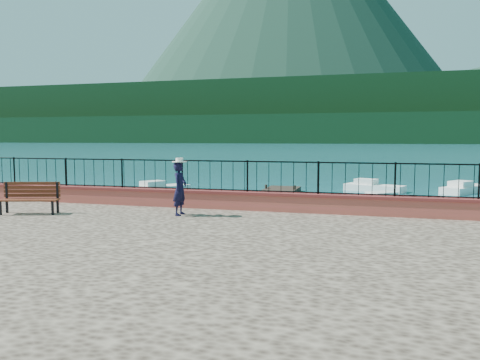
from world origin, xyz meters
The scene contains 16 objects.
ground centered at (0.00, 0.00, 0.00)m, with size 2000.00×2000.00×0.00m, color #19596B.
parapet centered at (0.00, 3.70, 1.49)m, with size 28.00×0.46×0.58m, color #BD4744.
railing centered at (0.00, 3.70, 2.25)m, with size 27.00×0.05×0.95m, color black.
dock centered at (-2.00, 12.00, 0.15)m, with size 2.00×16.00×0.30m, color #2D231C.
far_forest centered at (0.00, 300.00, 9.00)m, with size 900.00×60.00×18.00m, color black.
foothills centered at (0.00, 360.00, 22.00)m, with size 900.00×120.00×44.00m, color black.
volcano centered at (-120.00, 700.00, 190.00)m, with size 560.00×560.00×380.00m, color #142D23.
park_bench centered at (-6.37, 1.21, 1.48)m, with size 1.77×1.02×0.93m.
person centered at (-1.94, 2.19, 1.98)m, with size 0.57×0.37×1.56m, color black.
hat centered at (-1.94, 2.19, 2.82)m, with size 0.44×0.44×0.12m, color white.
boat_0 centered at (-4.17, 7.30, 0.40)m, with size 3.95×1.30×0.80m, color silver.
boat_1 centered at (2.85, 12.16, 0.40)m, with size 3.89×1.30×0.80m, color silver.
boat_2 centered at (4.38, 14.21, 0.40)m, with size 3.70×1.30×0.80m, color silver.
boat_3 centered at (-9.46, 16.61, 0.40)m, with size 3.83×1.30×0.80m, color silver.
boat_4 centered at (3.63, 21.12, 0.40)m, with size 3.77×1.30×0.80m, color white.
boat_5 centered at (9.20, 21.89, 0.40)m, with size 4.30×1.30×0.80m, color silver.
Camera 1 is at (3.45, -10.40, 3.46)m, focal length 35.00 mm.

